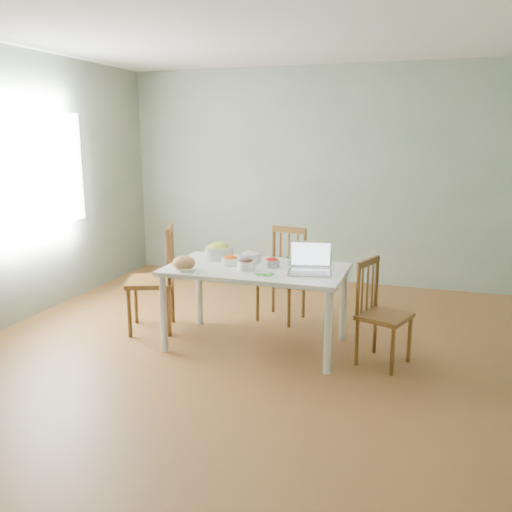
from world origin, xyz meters
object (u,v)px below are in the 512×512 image
(chair_right, at_px, (385,314))
(chair_left, at_px, (151,279))
(bowl_squash, at_px, (219,251))
(laptop, at_px, (310,259))
(chair_far, at_px, (281,275))
(bread_boule, at_px, (184,263))
(dining_table, at_px, (256,307))

(chair_right, bearing_deg, chair_left, 107.05)
(bowl_squash, bearing_deg, chair_left, -169.46)
(chair_left, relative_size, laptop, 2.84)
(chair_far, xyz_separation_m, bread_boule, (-0.57, -1.06, 0.32))
(dining_table, bearing_deg, bread_boule, -151.45)
(chair_left, bearing_deg, laptop, 62.91)
(dining_table, relative_size, bowl_squash, 5.98)
(chair_left, distance_m, bread_boule, 0.72)
(dining_table, xyz_separation_m, bread_boule, (-0.55, -0.30, 0.43))
(chair_far, distance_m, chair_left, 1.30)
(bowl_squash, bearing_deg, bread_boule, -103.02)
(dining_table, height_order, laptop, laptop)
(dining_table, bearing_deg, bowl_squash, 154.85)
(chair_far, relative_size, bowl_squash, 3.61)
(chair_right, bearing_deg, laptop, 112.62)
(chair_right, relative_size, bread_boule, 4.46)
(dining_table, relative_size, laptop, 4.32)
(chair_right, relative_size, bowl_squash, 3.34)
(chair_far, xyz_separation_m, bowl_squash, (-0.45, -0.56, 0.34))
(laptop, bearing_deg, chair_left, 164.59)
(chair_right, bearing_deg, chair_far, 74.21)
(chair_right, relative_size, laptop, 2.42)
(dining_table, height_order, bread_boule, bread_boule)
(bread_boule, bearing_deg, chair_left, 145.15)
(chair_right, distance_m, laptop, 0.75)
(laptop, bearing_deg, bread_boule, -177.62)
(chair_far, height_order, chair_left, chair_left)
(dining_table, relative_size, chair_right, 1.79)
(bowl_squash, xyz_separation_m, laptop, (0.93, -0.27, 0.05))
(chair_left, xyz_separation_m, bread_boule, (0.54, -0.38, 0.28))
(dining_table, height_order, bowl_squash, bowl_squash)
(chair_far, distance_m, bread_boule, 1.24)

